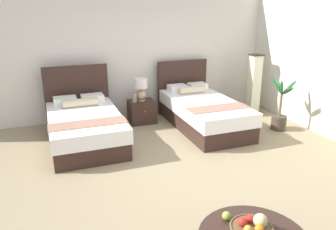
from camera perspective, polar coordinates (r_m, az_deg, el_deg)
ground_plane at (r=4.71m, az=2.47°, el=-10.75°), size 9.78×9.56×0.02m
wall_back at (r=7.02m, az=-6.65°, el=10.62°), size 9.78×0.12×2.68m
bed_near_window at (r=5.92m, az=-14.29°, el=-1.70°), size 1.25×2.07×1.19m
bed_near_corner at (r=6.49m, az=5.97°, el=0.65°), size 1.16×2.25×1.16m
nightstand at (r=6.73m, az=-4.59°, el=0.62°), size 0.51×0.48×0.45m
table_lamp at (r=6.62m, az=-4.74°, el=4.68°), size 0.26×0.26×0.46m
vase at (r=6.57m, az=-5.86°, el=3.07°), size 0.10×0.10×0.20m
fruit_bowl at (r=3.03m, az=14.40°, el=-18.54°), size 0.37×0.37×0.19m
loose_apple at (r=3.17m, az=10.11°, el=-16.85°), size 0.08×0.08×0.08m
floor_lamp_corner at (r=7.49m, az=14.71°, el=5.23°), size 0.26×0.26×1.29m
potted_palm at (r=6.63m, az=18.78°, el=0.08°), size 0.57×0.49×1.07m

